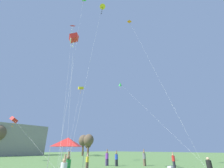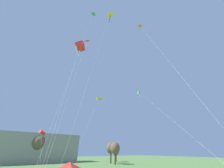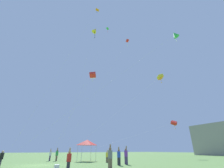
{
  "view_description": "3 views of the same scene",
  "coord_description": "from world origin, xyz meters",
  "px_view_note": "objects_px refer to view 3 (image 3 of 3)",
  "views": [
    {
      "loc": [
        -13.0,
        -7.14,
        2.13
      ],
      "look_at": [
        2.67,
        7.69,
        11.53
      ],
      "focal_mm": 24.0,
      "sensor_mm": 36.0,
      "label": 1
    },
    {
      "loc": [
        -8.27,
        -4.53,
        3.97
      ],
      "look_at": [
        0.93,
        8.81,
        12.71
      ],
      "focal_mm": 20.0,
      "sensor_mm": 36.0,
      "label": 2
    },
    {
      "loc": [
        21.33,
        -1.49,
        1.61
      ],
      "look_at": [
        -1.98,
        10.55,
        13.23
      ],
      "focal_mm": 24.0,
      "sensor_mm": 36.0,
      "label": 3
    }
  ],
  "objects_px": {
    "person_grey_shirt": "(110,157)",
    "kite_green_delta_4": "(107,30)",
    "person_red_shirt": "(69,160)",
    "person_black_shirt": "(1,158)",
    "kite_red_delta_0": "(127,42)",
    "cooler_box": "(57,167)",
    "person_yellow_shirt": "(107,156)",
    "kite_yellow_box_7": "(160,77)",
    "kite_yellow_diamond_2": "(95,30)",
    "person_blue_shirt": "(119,156)",
    "kite_red_box_6": "(174,123)",
    "person_purple_shirt": "(126,155)",
    "festival_tent": "(87,143)",
    "kite_green_diamond_5": "(175,35)",
    "person_white_shirt": "(50,155)",
    "kite_red_box_1": "(93,75)",
    "kite_orange_delta_3": "(96,12)",
    "person_green_shirt": "(57,154)"
  },
  "relations": [
    {
      "from": "festival_tent",
      "to": "kite_yellow_box_7",
      "type": "xyz_separation_m",
      "value": [
        8.01,
        10.46,
        11.06
      ]
    },
    {
      "from": "kite_red_delta_0",
      "to": "kite_yellow_diamond_2",
      "type": "bearing_deg",
      "value": -86.33
    },
    {
      "from": "person_yellow_shirt",
      "to": "kite_red_box_1",
      "type": "height_order",
      "value": "kite_red_box_1"
    },
    {
      "from": "person_white_shirt",
      "to": "kite_green_delta_4",
      "type": "relative_size",
      "value": 0.07
    },
    {
      "from": "person_grey_shirt",
      "to": "kite_yellow_box_7",
      "type": "bearing_deg",
      "value": 127.98
    },
    {
      "from": "kite_green_delta_4",
      "to": "person_red_shirt",
      "type": "bearing_deg",
      "value": -37.81
    },
    {
      "from": "kite_red_delta_0",
      "to": "kite_red_box_1",
      "type": "xyz_separation_m",
      "value": [
        -3.11,
        -6.75,
        -8.88
      ]
    },
    {
      "from": "person_black_shirt",
      "to": "kite_red_box_6",
      "type": "distance_m",
      "value": 33.38
    },
    {
      "from": "kite_orange_delta_3",
      "to": "kite_green_diamond_5",
      "type": "height_order",
      "value": "kite_orange_delta_3"
    },
    {
      "from": "kite_red_delta_0",
      "to": "kite_red_box_6",
      "type": "height_order",
      "value": "kite_red_delta_0"
    },
    {
      "from": "kite_red_delta_0",
      "to": "cooler_box",
      "type": "bearing_deg",
      "value": -61.98
    },
    {
      "from": "person_purple_shirt",
      "to": "person_yellow_shirt",
      "type": "height_order",
      "value": "person_purple_shirt"
    },
    {
      "from": "person_yellow_shirt",
      "to": "kite_yellow_box_7",
      "type": "distance_m",
      "value": 16.14
    },
    {
      "from": "person_red_shirt",
      "to": "person_yellow_shirt",
      "type": "height_order",
      "value": "person_red_shirt"
    },
    {
      "from": "person_grey_shirt",
      "to": "person_purple_shirt",
      "type": "bearing_deg",
      "value": 152.61
    },
    {
      "from": "person_purple_shirt",
      "to": "kite_orange_delta_3",
      "type": "distance_m",
      "value": 22.5
    },
    {
      "from": "person_blue_shirt",
      "to": "cooler_box",
      "type": "bearing_deg",
      "value": -61.39
    },
    {
      "from": "person_red_shirt",
      "to": "person_black_shirt",
      "type": "height_order",
      "value": "person_red_shirt"
    },
    {
      "from": "kite_green_diamond_5",
      "to": "kite_red_box_1",
      "type": "bearing_deg",
      "value": -160.89
    },
    {
      "from": "person_blue_shirt",
      "to": "person_yellow_shirt",
      "type": "height_order",
      "value": "person_blue_shirt"
    },
    {
      "from": "person_white_shirt",
      "to": "kite_yellow_diamond_2",
      "type": "height_order",
      "value": "kite_yellow_diamond_2"
    },
    {
      "from": "person_grey_shirt",
      "to": "kite_green_delta_4",
      "type": "xyz_separation_m",
      "value": [
        -9.95,
        4.04,
        25.99
      ]
    },
    {
      "from": "person_red_shirt",
      "to": "person_black_shirt",
      "type": "relative_size",
      "value": 1.15
    },
    {
      "from": "festival_tent",
      "to": "kite_red_delta_0",
      "type": "distance_m",
      "value": 23.23
    },
    {
      "from": "person_red_shirt",
      "to": "kite_red_delta_0",
      "type": "bearing_deg",
      "value": 139.76
    },
    {
      "from": "person_white_shirt",
      "to": "kite_red_box_6",
      "type": "height_order",
      "value": "kite_red_box_6"
    },
    {
      "from": "person_blue_shirt",
      "to": "kite_green_delta_4",
      "type": "bearing_deg",
      "value": -170.68
    },
    {
      "from": "person_blue_shirt",
      "to": "person_black_shirt",
      "type": "relative_size",
      "value": 1.25
    },
    {
      "from": "kite_red_box_6",
      "to": "person_black_shirt",
      "type": "bearing_deg",
      "value": -80.32
    },
    {
      "from": "cooler_box",
      "to": "kite_red_box_6",
      "type": "distance_m",
      "value": 29.89
    },
    {
      "from": "person_green_shirt",
      "to": "kite_red_delta_0",
      "type": "xyz_separation_m",
      "value": [
        4.95,
        11.44,
        23.74
      ]
    },
    {
      "from": "festival_tent",
      "to": "person_purple_shirt",
      "type": "height_order",
      "value": "festival_tent"
    },
    {
      "from": "kite_red_box_1",
      "to": "kite_red_box_6",
      "type": "distance_m",
      "value": 22.49
    },
    {
      "from": "cooler_box",
      "to": "kite_yellow_box_7",
      "type": "distance_m",
      "value": 21.41
    },
    {
      "from": "person_red_shirt",
      "to": "person_grey_shirt",
      "type": "xyz_separation_m",
      "value": [
        -0.4,
        3.99,
        0.16
      ]
    },
    {
      "from": "person_purple_shirt",
      "to": "person_yellow_shirt",
      "type": "bearing_deg",
      "value": 147.81
    },
    {
      "from": "festival_tent",
      "to": "person_green_shirt",
      "type": "distance_m",
      "value": 5.19
    },
    {
      "from": "person_purple_shirt",
      "to": "kite_yellow_diamond_2",
      "type": "distance_m",
      "value": 23.91
    },
    {
      "from": "person_purple_shirt",
      "to": "kite_yellow_box_7",
      "type": "height_order",
      "value": "kite_yellow_box_7"
    },
    {
      "from": "person_black_shirt",
      "to": "person_purple_shirt",
      "type": "bearing_deg",
      "value": -74.85
    },
    {
      "from": "person_purple_shirt",
      "to": "person_grey_shirt",
      "type": "bearing_deg",
      "value": -91.16
    },
    {
      "from": "person_white_shirt",
      "to": "kite_green_diamond_5",
      "type": "height_order",
      "value": "kite_green_diamond_5"
    },
    {
      "from": "festival_tent",
      "to": "kite_green_diamond_5",
      "type": "xyz_separation_m",
      "value": [
        15.66,
        6.08,
        13.02
      ]
    },
    {
      "from": "person_black_shirt",
      "to": "person_blue_shirt",
      "type": "bearing_deg",
      "value": -78.36
    },
    {
      "from": "cooler_box",
      "to": "kite_red_box_1",
      "type": "relative_size",
      "value": 0.04
    },
    {
      "from": "festival_tent",
      "to": "kite_red_delta_0",
      "type": "height_order",
      "value": "kite_red_delta_0"
    },
    {
      "from": "kite_red_box_1",
      "to": "kite_orange_delta_3",
      "type": "xyz_separation_m",
      "value": [
        8.91,
        -3.16,
        7.09
      ]
    },
    {
      "from": "person_white_shirt",
      "to": "kite_red_delta_0",
      "type": "distance_m",
      "value": 27.43
    },
    {
      "from": "person_blue_shirt",
      "to": "kite_yellow_box_7",
      "type": "xyz_separation_m",
      "value": [
        -0.57,
        9.29,
        12.87
      ]
    },
    {
      "from": "kite_yellow_diamond_2",
      "to": "person_blue_shirt",
      "type": "bearing_deg",
      "value": 20.31
    }
  ]
}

